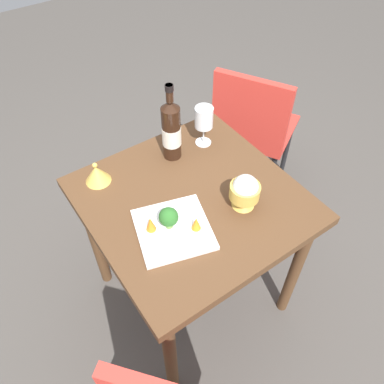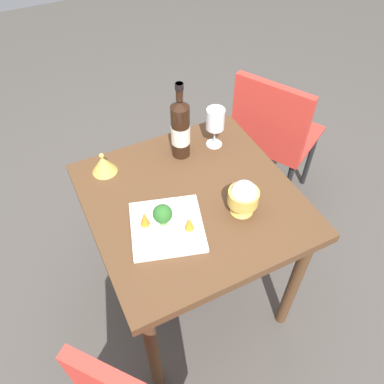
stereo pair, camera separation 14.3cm
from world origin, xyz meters
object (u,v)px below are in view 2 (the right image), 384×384
Objects in this scene: wine_glass at (215,120)px; broccoli_floret at (163,214)px; chair_near_window at (272,131)px; rice_bowl_lid at (103,164)px; wine_bottle at (180,129)px; serving_plate at (167,227)px; carrot_garnish_left at (145,218)px; rice_bowl at (243,197)px; carrot_garnish_right at (189,223)px.

broccoli_floret is at bearing -140.29° from wine_glass.
chair_near_window is 0.96m from rice_bowl_lid.
wine_bottle is (-0.60, -0.15, 0.34)m from chair_near_window.
wine_bottle is at bearing 57.54° from serving_plate.
serving_plate is 5.17× the size of carrot_garnish_left.
wine_bottle reaches higher than wine_glass.
rice_bowl reaches higher than broccoli_floret.
broccoli_floret is at bearing -124.55° from wine_bottle.
wine_bottle is 1.87× the size of wine_glass.
wine_bottle is at bearing 68.86° from carrot_garnish_right.
rice_bowl_lid is at bearing 105.73° from broccoli_floret.
carrot_garnish_right is (-0.21, 0.00, -0.03)m from rice_bowl.
serving_plate is at bearing -31.61° from carrot_garnish_left.
wine_glass is at bearing 50.95° from carrot_garnish_right.
serving_plate is at bearing -63.83° from broccoli_floret.
broccoli_floret is (-0.01, 0.01, 0.06)m from serving_plate.
rice_bowl_lid is 0.39m from serving_plate.
serving_plate is 5.75× the size of carrot_garnish_right.
chair_near_window reaches higher than broccoli_floret.
rice_bowl_lid is 0.34m from carrot_garnish_left.
wine_bottle is 5.56× the size of carrot_garnish_left.
rice_bowl is at bearing -12.20° from broccoli_floret.
broccoli_floret is (-0.37, -0.31, -0.06)m from wine_glass.
rice_bowl_lid is 1.17× the size of broccoli_floret.
broccoli_floret is 0.10m from carrot_garnish_right.
carrot_garnish_right is (0.13, -0.09, -0.00)m from carrot_garnish_left.
rice_bowl is (-0.54, -0.53, 0.28)m from chair_near_window.
rice_bowl_lid is at bearing 97.36° from carrot_garnish_left.
chair_near_window reaches higher than carrot_garnish_left.
wine_glass reaches higher than serving_plate.
carrot_garnish_left is at bearing 146.82° from carrot_garnish_right.
wine_bottle reaches higher than broccoli_floret.
rice_bowl is 2.62× the size of carrot_garnish_right.
wine_glass reaches higher than carrot_garnish_left.
broccoli_floret is (-0.82, -0.47, 0.27)m from chair_near_window.
rice_bowl is 2.35× the size of carrot_garnish_left.
wine_bottle is 0.39m from rice_bowl.
wine_glass is at bearing 76.79° from rice_bowl.
rice_bowl reaches higher than rice_bowl_lid.
chair_near_window reaches higher than serving_plate.
wine_glass reaches higher than carrot_garnish_right.
rice_bowl_lid is (-0.32, 0.04, -0.09)m from wine_bottle.
wine_glass is (-0.45, -0.16, 0.34)m from chair_near_window.
rice_bowl is 1.42× the size of rice_bowl_lid.
chair_near_window is 4.75× the size of wine_glass.
wine_glass is at bearing -99.36° from chair_near_window.
carrot_garnish_right is at bearing -33.18° from carrot_garnish_left.
carrot_garnish_right is at bearing -67.49° from rice_bowl_lid.
rice_bowl_lid is 1.85× the size of carrot_garnish_right.
wine_bottle is at bearing 176.67° from wine_glass.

